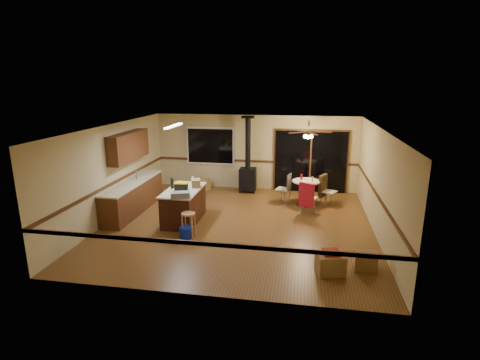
% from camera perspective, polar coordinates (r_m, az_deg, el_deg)
% --- Properties ---
extents(floor, '(7.00, 7.00, 0.00)m').
position_cam_1_polar(floor, '(10.11, -0.29, -6.74)').
color(floor, brown).
rests_on(floor, ground).
extents(ceiling, '(7.00, 7.00, 0.00)m').
position_cam_1_polar(ceiling, '(9.46, -0.31, 8.05)').
color(ceiling, silver).
rests_on(ceiling, ground).
extents(wall_back, '(7.00, 0.00, 7.00)m').
position_cam_1_polar(wall_back, '(13.09, 2.37, 4.19)').
color(wall_back, tan).
rests_on(wall_back, ground).
extents(wall_front, '(7.00, 0.00, 7.00)m').
position_cam_1_polar(wall_front, '(6.46, -5.74, -7.28)').
color(wall_front, tan).
rests_on(wall_front, ground).
extents(wall_left, '(0.00, 7.00, 7.00)m').
position_cam_1_polar(wall_left, '(10.86, -18.81, 1.16)').
color(wall_left, tan).
rests_on(wall_left, ground).
extents(wall_right, '(0.00, 7.00, 7.00)m').
position_cam_1_polar(wall_right, '(9.75, 20.41, -0.49)').
color(wall_right, tan).
rests_on(wall_right, ground).
extents(chair_rail, '(7.00, 7.00, 0.08)m').
position_cam_1_polar(chair_rail, '(9.78, -0.30, -1.29)').
color(chair_rail, '#442711').
rests_on(chair_rail, ground).
extents(window, '(1.72, 0.10, 1.32)m').
position_cam_1_polar(window, '(13.30, -4.53, 5.20)').
color(window, black).
rests_on(window, ground).
extents(sliding_door, '(2.52, 0.10, 2.10)m').
position_cam_1_polar(sliding_door, '(12.99, 10.68, 2.73)').
color(sliding_door, black).
rests_on(sliding_door, ground).
extents(lower_cabinets, '(0.60, 3.00, 0.86)m').
position_cam_1_polar(lower_cabinets, '(11.37, -15.94, -2.55)').
color(lower_cabinets, '#522B14').
rests_on(lower_cabinets, ground).
extents(countertop, '(0.64, 3.04, 0.04)m').
position_cam_1_polar(countertop, '(11.25, -16.10, -0.36)').
color(countertop, beige).
rests_on(countertop, lower_cabinets).
extents(upper_cabinets, '(0.35, 2.00, 0.80)m').
position_cam_1_polar(upper_cabinets, '(11.27, -16.61, 4.94)').
color(upper_cabinets, '#522B14').
rests_on(upper_cabinets, ground).
extents(kitchen_island, '(0.88, 1.68, 0.90)m').
position_cam_1_polar(kitchen_island, '(10.30, -8.55, -3.81)').
color(kitchen_island, '#35180D').
rests_on(kitchen_island, ground).
extents(wood_stove, '(0.55, 0.50, 2.52)m').
position_cam_1_polar(wood_stove, '(12.80, 1.19, 1.34)').
color(wood_stove, black).
rests_on(wood_stove, ground).
extents(ceiling_fan, '(0.24, 0.24, 0.55)m').
position_cam_1_polar(ceiling_fan, '(11.29, 10.39, 6.94)').
color(ceiling_fan, brown).
rests_on(ceiling_fan, ceiling).
extents(fluorescent_strip, '(0.10, 1.20, 0.04)m').
position_cam_1_polar(fluorescent_strip, '(10.22, -10.10, 8.10)').
color(fluorescent_strip, white).
rests_on(fluorescent_strip, ceiling).
extents(toolbox_grey, '(0.53, 0.40, 0.15)m').
position_cam_1_polar(toolbox_grey, '(9.45, -9.09, -2.25)').
color(toolbox_grey, slate).
rests_on(toolbox_grey, kitchen_island).
extents(toolbox_black, '(0.35, 0.21, 0.19)m').
position_cam_1_polar(toolbox_black, '(10.06, -8.93, -1.05)').
color(toolbox_black, black).
rests_on(toolbox_black, kitchen_island).
extents(toolbox_yellow_lid, '(0.37, 0.22, 0.03)m').
position_cam_1_polar(toolbox_yellow_lid, '(10.04, -8.96, -0.46)').
color(toolbox_yellow_lid, gold).
rests_on(toolbox_yellow_lid, toolbox_black).
extents(box_on_island, '(0.32, 0.38, 0.21)m').
position_cam_1_polar(box_on_island, '(10.34, -6.72, -0.47)').
color(box_on_island, olive).
rests_on(box_on_island, kitchen_island).
extents(bottle_dark, '(0.11, 0.11, 0.30)m').
position_cam_1_polar(bottle_dark, '(10.28, -10.28, -0.45)').
color(bottle_dark, black).
rests_on(bottle_dark, kitchen_island).
extents(bottle_pink, '(0.08, 0.08, 0.20)m').
position_cam_1_polar(bottle_pink, '(10.23, -6.82, -0.67)').
color(bottle_pink, '#D84C8C').
rests_on(bottle_pink, kitchen_island).
extents(bottle_white, '(0.08, 0.08, 0.20)m').
position_cam_1_polar(bottle_white, '(10.70, -7.23, -0.01)').
color(bottle_white, white).
rests_on(bottle_white, kitchen_island).
extents(bar_stool, '(0.36, 0.36, 0.62)m').
position_cam_1_polar(bar_stool, '(9.32, -7.83, -6.78)').
color(bar_stool, tan).
rests_on(bar_stool, floor).
extents(blue_bucket, '(0.40, 0.40, 0.27)m').
position_cam_1_polar(blue_bucket, '(9.35, -8.22, -7.87)').
color(blue_bucket, '#0E28C5').
rests_on(blue_bucket, floor).
extents(dining_table, '(0.84, 0.84, 0.78)m').
position_cam_1_polar(dining_table, '(11.64, 10.00, -1.30)').
color(dining_table, black).
rests_on(dining_table, ground).
extents(glass_red, '(0.07, 0.07, 0.18)m').
position_cam_1_polar(glass_red, '(11.65, 9.34, 0.47)').
color(glass_red, '#590C14').
rests_on(glass_red, dining_table).
extents(glass_cream, '(0.07, 0.07, 0.13)m').
position_cam_1_polar(glass_cream, '(11.51, 10.97, 0.12)').
color(glass_cream, beige).
rests_on(glass_cream, dining_table).
extents(chair_left, '(0.49, 0.49, 0.51)m').
position_cam_1_polar(chair_left, '(11.70, 7.09, -0.79)').
color(chair_left, tan).
rests_on(chair_left, ground).
extents(chair_near, '(0.57, 0.59, 0.70)m').
position_cam_1_polar(chair_near, '(10.79, 10.15, -2.22)').
color(chair_near, tan).
rests_on(chair_near, ground).
extents(chair_right, '(0.60, 0.58, 0.70)m').
position_cam_1_polar(chair_right, '(11.76, 12.63, -0.91)').
color(chair_right, tan).
rests_on(chair_right, ground).
extents(box_under_window, '(0.55, 0.49, 0.37)m').
position_cam_1_polar(box_under_window, '(13.28, -5.68, -0.65)').
color(box_under_window, olive).
rests_on(box_under_window, floor).
extents(box_corner_a, '(0.62, 0.55, 0.40)m').
position_cam_1_polar(box_corner_a, '(7.85, 13.61, -12.25)').
color(box_corner_a, olive).
rests_on(box_corner_a, floor).
extents(box_corner_b, '(0.44, 0.38, 0.35)m').
position_cam_1_polar(box_corner_b, '(8.21, 18.55, -11.56)').
color(box_corner_b, olive).
rests_on(box_corner_b, floor).
extents(box_small_red, '(0.36, 0.32, 0.08)m').
position_cam_1_polar(box_small_red, '(7.74, 13.72, -10.64)').
color(box_small_red, maroon).
rests_on(box_small_red, box_corner_a).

